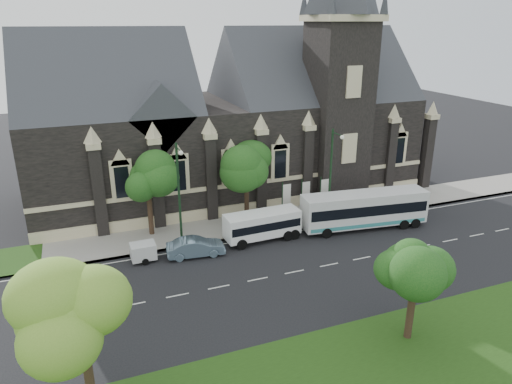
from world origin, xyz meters
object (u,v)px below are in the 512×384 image
tour_coach (364,209)px  banner_flag_left (285,198)px  sedan (196,247)px  tree_park_east (417,267)px  street_lamp_mid (179,191)px  street_lamp_near (332,171)px  banner_flag_center (304,195)px  tree_walk_left (149,173)px  tree_walk_right (248,161)px  shuttle_bus (263,224)px  box_trailer (143,251)px  tree_park_near (83,298)px  banner_flag_right (323,193)px

tour_coach → banner_flag_left: bearing=154.4°
sedan → banner_flag_left: bearing=-62.8°
tree_park_east → street_lamp_mid: size_ratio=0.70×
street_lamp_near → banner_flag_center: street_lamp_near is taller
street_lamp_near → banner_flag_center: (-1.71, 1.91, -2.73)m
tree_walk_left → street_lamp_mid: 4.08m
tree_walk_right → street_lamp_near: street_lamp_near is taller
street_lamp_mid → shuttle_bus: 7.81m
tree_park_east → box_trailer: bearing=131.7°
tree_park_east → sedan: size_ratio=1.35×
tree_park_east → banner_flag_left: bearing=89.7°
tree_park_east → box_trailer: 20.76m
banner_flag_center → sedan: banner_flag_center is taller
tour_coach → box_trailer: (-19.83, 0.87, -1.00)m
tree_walk_right → street_lamp_mid: size_ratio=0.87×
street_lamp_near → tour_coach: bearing=-39.9°
street_lamp_mid → banner_flag_left: (10.29, 1.91, -2.73)m
banner_flag_center → box_trailer: banner_flag_center is taller
street_lamp_near → box_trailer: 17.95m
street_lamp_mid → street_lamp_near: bearing=0.0°
banner_flag_center → box_trailer: 16.05m
banner_flag_left → sedan: bearing=-158.8°
tree_park_east → tree_walk_left: 23.36m
tree_park_near → tree_walk_right: 24.58m
banner_flag_left → box_trailer: (-13.68, -3.07, -1.54)m
sedan → tree_walk_right: bearing=-44.3°
tree_park_east → banner_flag_center: 18.58m
shuttle_bus → sedan: size_ratio=1.43×
tree_park_near → street_lamp_mid: (7.77, 15.86, -1.30)m
tree_walk_right → street_lamp_mid: street_lamp_mid is taller
banner_flag_left → shuttle_bus: size_ratio=0.60×
tree_walk_left → sedan: tree_walk_left is taller
tree_park_east → shuttle_bus: tree_park_east is taller
tree_park_near → shuttle_bus: tree_park_near is taller
banner_flag_center → banner_flag_left: bearing=180.0°
box_trailer → street_lamp_near: bearing=2.8°
tree_park_east → tree_walk_right: (-2.96, 20.04, 1.20)m
tree_park_near → box_trailer: tree_park_near is taller
tour_coach → sedan: (-15.75, 0.22, -1.08)m
banner_flag_center → banner_flag_right: bearing=0.0°
tree_walk_right → banner_flag_right: tree_walk_right is taller
tree_walk_left → banner_flag_right: (16.08, -1.70, -3.35)m
tree_park_near → street_lamp_mid: size_ratio=0.95×
street_lamp_near → tree_park_east: bearing=-103.1°
tree_park_near → tree_park_east: (17.95, -0.55, -1.80)m
street_lamp_mid → tour_coach: 16.88m
tree_walk_right → box_trailer: tree_walk_right is taller
tree_park_near → street_lamp_mid: bearing=63.9°
tree_walk_right → tree_walk_left: size_ratio=1.02×
tree_park_east → banner_flag_left: 18.46m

